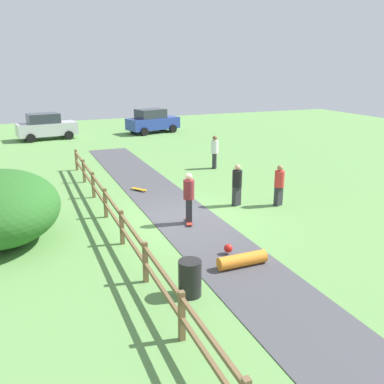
{
  "coord_description": "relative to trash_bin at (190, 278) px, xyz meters",
  "views": [
    {
      "loc": [
        -5.18,
        -13.25,
        5.35
      ],
      "look_at": [
        0.26,
        -0.02,
        1.0
      ],
      "focal_mm": 39.33,
      "sensor_mm": 36.0,
      "label": 1
    }
  ],
  "objects": [
    {
      "name": "skater_fallen",
      "position": [
        1.89,
        0.9,
        -0.25
      ],
      "size": [
        1.43,
        1.15,
        0.36
      ],
      "color": "orange",
      "rests_on": "asphalt_path"
    },
    {
      "name": "parked_car_silver",
      "position": [
        -1.53,
        24.49,
        0.51
      ],
      "size": [
        4.39,
        2.43,
        1.92
      ],
      "color": "#B7B7BC",
      "rests_on": "ground_plane"
    },
    {
      "name": "skater_riding",
      "position": [
        1.76,
        4.43,
        0.58
      ],
      "size": [
        0.48,
        0.82,
        1.81
      ],
      "color": "#B23326",
      "rests_on": "asphalt_path"
    },
    {
      "name": "ground_plane",
      "position": [
        1.8,
        4.89,
        -0.45
      ],
      "size": [
        60.0,
        60.0,
        0.0
      ],
      "primitive_type": "plane",
      "color": "#60934C"
    },
    {
      "name": "trash_bin",
      "position": [
        0.0,
        0.0,
        0.0
      ],
      "size": [
        0.56,
        0.56,
        0.9
      ],
      "primitive_type": "cylinder",
      "color": "black",
      "rests_on": "ground_plane"
    },
    {
      "name": "bystander_black",
      "position": [
        4.25,
        5.56,
        0.46
      ],
      "size": [
        0.48,
        0.48,
        1.66
      ],
      "color": "#2D2D33",
      "rests_on": "ground_plane"
    },
    {
      "name": "skateboard_loose",
      "position": [
        1.19,
        8.92,
        -0.36
      ],
      "size": [
        0.62,
        0.77,
        0.08
      ],
      "color": "#BF8C19",
      "rests_on": "asphalt_path"
    },
    {
      "name": "bystander_red",
      "position": [
        5.77,
        4.94,
        0.44
      ],
      "size": [
        0.48,
        0.48,
        1.63
      ],
      "color": "#2D2D33",
      "rests_on": "ground_plane"
    },
    {
      "name": "parked_car_blue",
      "position": [
        6.65,
        24.49,
        0.51
      ],
      "size": [
        4.49,
        2.76,
        1.92
      ],
      "color": "#283D99",
      "rests_on": "ground_plane"
    },
    {
      "name": "wooden_fence",
      "position": [
        -0.8,
        4.89,
        0.22
      ],
      "size": [
        0.12,
        18.12,
        1.1
      ],
      "color": "brown",
      "rests_on": "ground_plane"
    },
    {
      "name": "bystander_white",
      "position": [
        6.09,
        11.51,
        0.52
      ],
      "size": [
        0.53,
        0.53,
        1.76
      ],
      "color": "#2D2D33",
      "rests_on": "ground_plane"
    },
    {
      "name": "asphalt_path",
      "position": [
        1.8,
        4.89,
        -0.44
      ],
      "size": [
        2.4,
        28.0,
        0.02
      ],
      "primitive_type": "cube",
      "color": "#47474C",
      "rests_on": "ground_plane"
    }
  ]
}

